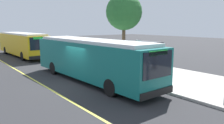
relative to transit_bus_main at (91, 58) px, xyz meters
name	(u,v)px	position (x,y,z in m)	size (l,w,h in m)	color
ground_plane	(80,83)	(0.16, -1.01, -1.62)	(120.00, 120.00, 0.00)	#2B2B2D
sidewalk_curb	(142,71)	(0.16, 4.99, -1.54)	(44.00, 6.40, 0.15)	#B7B2A8
lane_stripe_center	(49,88)	(0.16, -3.21, -1.61)	(36.00, 0.14, 0.01)	#E0D64C
transit_bus_main	(91,58)	(0.00, 0.00, 0.00)	(12.22, 2.94, 2.95)	#146B66
transit_bus_second	(22,44)	(-16.02, -0.14, 0.00)	(11.97, 2.93, 2.95)	gold
bus_shelter	(143,50)	(0.33, 4.84, 0.30)	(2.90, 1.60, 2.48)	#333338
waiting_bench	(146,66)	(0.74, 4.88, -0.99)	(1.60, 0.48, 0.95)	brown
route_sign_post	(138,54)	(2.38, 2.34, 0.34)	(0.44, 0.08, 2.80)	#333338
pedestrian_commuter	(145,62)	(1.42, 3.97, -0.50)	(0.24, 0.40, 1.69)	#282D47
street_tree_near_shelter	(124,12)	(-4.82, 7.13, 3.62)	(3.77, 3.77, 7.00)	brown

